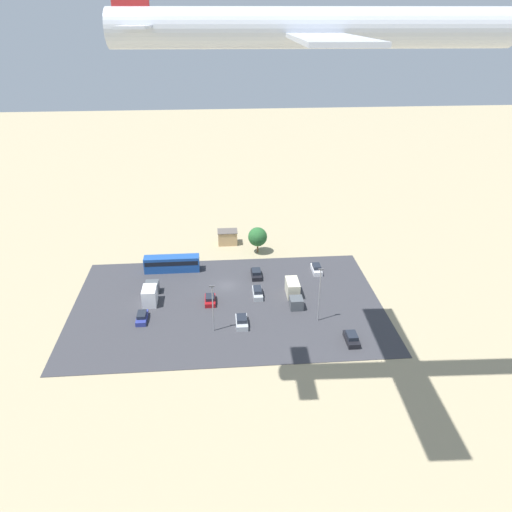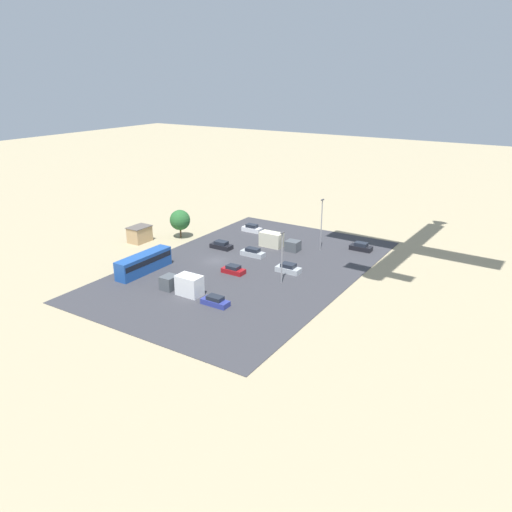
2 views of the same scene
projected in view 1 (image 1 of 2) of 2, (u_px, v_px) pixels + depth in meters
ground_plane at (226, 286)px, 98.51m from camera, size 400.00×400.00×0.00m
parking_lot_surface at (228, 304)px, 92.22m from camera, size 56.65×36.64×0.08m
shed_building at (228, 237)px, 115.77m from camera, size 4.58×3.38×3.24m
bus at (172, 263)px, 103.31m from camera, size 11.32×2.59×3.29m
parked_car_0 at (352, 338)px, 81.39m from camera, size 1.92×4.27×1.57m
parked_car_1 at (210, 300)px, 92.48m from camera, size 1.94×4.03×1.41m
parked_car_2 at (316, 269)px, 103.32m from camera, size 1.78×4.36×1.66m
parked_car_3 at (256, 274)px, 101.54m from camera, size 2.00×4.43×1.52m
parked_car_4 at (257, 292)px, 94.70m from camera, size 1.74×4.70×1.60m
parked_car_5 at (242, 321)px, 85.85m from camera, size 2.00×4.33×1.60m
parked_car_6 at (142, 317)px, 87.15m from camera, size 1.77×4.35×1.45m
parked_truck_0 at (150, 293)px, 92.87m from camera, size 2.51×7.23×3.19m
parked_truck_1 at (293, 292)px, 93.56m from camera, size 2.32×8.41×2.92m
tree_near_shed at (258, 237)px, 110.52m from camera, size 4.25×4.25×5.98m
light_pole_lot_centre at (213, 306)px, 82.45m from camera, size 0.90×0.28×8.77m
light_pole_lot_edge at (319, 293)px, 84.91m from camera, size 0.90×0.28×10.20m
airplane at (325, 28)px, 46.81m from camera, size 41.19×34.36×9.35m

